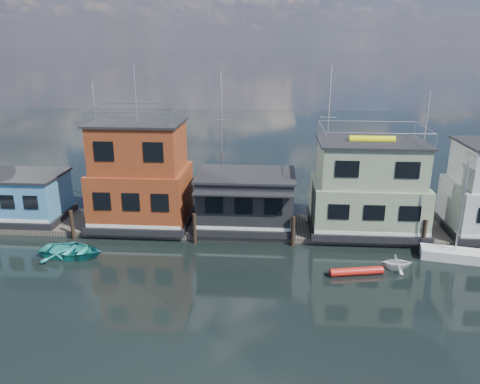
# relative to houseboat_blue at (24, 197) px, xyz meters

# --- Properties ---
(ground) EXTENTS (160.00, 160.00, 0.00)m
(ground) POSITION_rel_houseboat_blue_xyz_m (18.00, -12.00, -2.21)
(ground) COLOR black
(ground) RESTS_ON ground
(dock) EXTENTS (48.00, 5.00, 0.40)m
(dock) POSITION_rel_houseboat_blue_xyz_m (18.00, 0.00, -2.01)
(dock) COLOR #595147
(dock) RESTS_ON ground
(houseboat_blue) EXTENTS (6.40, 4.90, 3.66)m
(houseboat_blue) POSITION_rel_houseboat_blue_xyz_m (0.00, 0.00, 0.00)
(houseboat_blue) COLOR black
(houseboat_blue) RESTS_ON dock
(houseboat_red) EXTENTS (7.40, 5.90, 11.86)m
(houseboat_red) POSITION_rel_houseboat_blue_xyz_m (9.50, 0.00, 1.90)
(houseboat_red) COLOR black
(houseboat_red) RESTS_ON dock
(houseboat_dark) EXTENTS (7.40, 6.10, 4.06)m
(houseboat_dark) POSITION_rel_houseboat_blue_xyz_m (17.50, -0.02, 0.21)
(houseboat_dark) COLOR black
(houseboat_dark) RESTS_ON dock
(houseboat_green) EXTENTS (8.40, 5.90, 7.03)m
(houseboat_green) POSITION_rel_houseboat_blue_xyz_m (26.50, 0.00, 1.34)
(houseboat_green) COLOR black
(houseboat_green) RESTS_ON dock
(pilings) EXTENTS (42.28, 0.28, 2.20)m
(pilings) POSITION_rel_houseboat_blue_xyz_m (17.67, -2.80, -1.11)
(pilings) COLOR #2D2116
(pilings) RESTS_ON ground
(background_masts) EXTENTS (36.40, 0.16, 12.00)m
(background_masts) POSITION_rel_houseboat_blue_xyz_m (22.76, 6.00, 3.35)
(background_masts) COLOR silver
(background_masts) RESTS_ON ground
(dinghy_white) EXTENTS (2.04, 1.79, 1.03)m
(dinghy_white) POSITION_rel_houseboat_blue_xyz_m (27.43, -6.03, -1.69)
(dinghy_white) COLOR white
(dinghy_white) RESTS_ON ground
(dinghy_teal) EXTENTS (4.49, 3.37, 0.88)m
(dinghy_teal) POSITION_rel_houseboat_blue_xyz_m (6.18, -5.77, -1.76)
(dinghy_teal) COLOR teal
(dinghy_teal) RESTS_ON ground
(day_sailer) EXTENTS (4.45, 2.24, 6.72)m
(day_sailer) POSITION_rel_houseboat_blue_xyz_m (31.64, -4.24, -1.80)
(day_sailer) COLOR silver
(day_sailer) RESTS_ON ground
(red_kayak) EXTENTS (3.40, 1.15, 0.49)m
(red_kayak) POSITION_rel_houseboat_blue_xyz_m (24.81, -6.97, -1.96)
(red_kayak) COLOR red
(red_kayak) RESTS_ON ground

